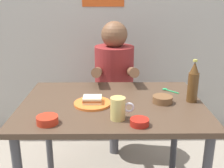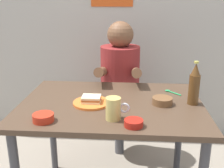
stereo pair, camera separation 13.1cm
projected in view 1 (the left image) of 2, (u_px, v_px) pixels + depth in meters
The scene contains 12 objects.
wall_back at pixel (111, 2), 2.48m from camera, with size 4.40×0.09×2.60m.
dining_table at pixel (112, 116), 1.69m from camera, with size 1.10×0.80×0.74m.
stool at pixel (114, 117), 2.38m from camera, with size 0.34×0.34×0.45m.
person_seated at pixel (114, 71), 2.24m from camera, with size 0.33×0.56×0.72m.
plate_orange at pixel (92, 103), 1.62m from camera, with size 0.22×0.22×0.01m, color orange.
sandwich at pixel (92, 99), 1.61m from camera, with size 0.11×0.09×0.04m.
beer_mug at pixel (118, 108), 1.41m from camera, with size 0.13×0.08×0.12m.
beer_bottle at pixel (193, 83), 1.64m from camera, with size 0.06×0.06×0.26m.
condiment_bowl_brown at pixel (163, 99), 1.64m from camera, with size 0.12×0.12×0.04m.
sambal_bowl_red at pixel (140, 122), 1.36m from camera, with size 0.10×0.10×0.03m.
sauce_bowl_chili at pixel (47, 120), 1.38m from camera, with size 0.11×0.11×0.04m.
spoon at pixel (168, 90), 1.86m from camera, with size 0.10×0.10×0.01m.
Camera 1 is at (-0.01, -1.54, 1.36)m, focal length 43.71 mm.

